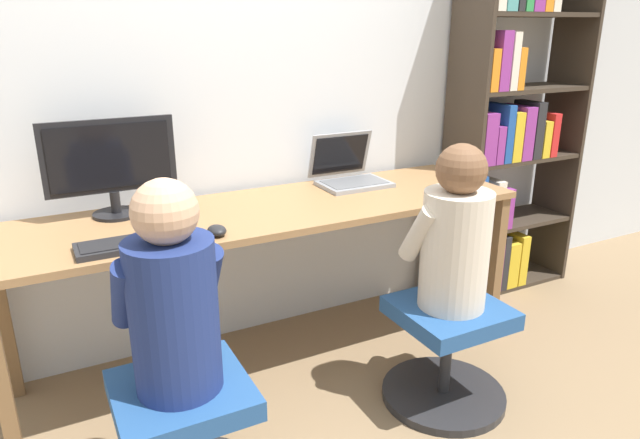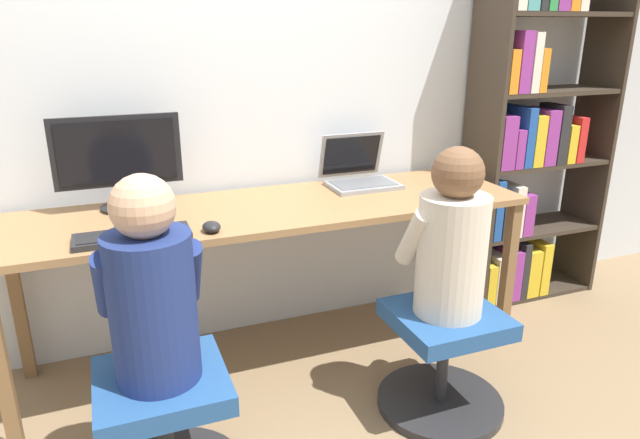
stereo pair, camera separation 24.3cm
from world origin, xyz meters
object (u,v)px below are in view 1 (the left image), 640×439
object	(u,v)px
desktop_monitor	(111,165)
person_at_laptop	(455,236)
bookshelf	(507,133)
laptop	(349,174)
keyboard	(137,243)
office_chair_right	(447,351)
person_at_monitor	(172,298)

from	to	relation	value
desktop_monitor	person_at_laptop	world-z (taller)	desktop_monitor
bookshelf	desktop_monitor	bearing A→B (deg)	178.99
laptop	keyboard	distance (m)	1.17
laptop	keyboard	xyz separation A→B (m)	(-1.11, -0.38, -0.04)
laptop	person_at_laptop	size ratio (longest dim) A/B	0.50
office_chair_right	desktop_monitor	bearing A→B (deg)	145.62
keyboard	office_chair_right	distance (m)	1.33
keyboard	person_at_laptop	world-z (taller)	person_at_laptop
keyboard	bookshelf	xyz separation A→B (m)	(2.12, 0.36, 0.16)
keyboard	office_chair_right	xyz separation A→B (m)	(1.14, -0.39, -0.56)
laptop	keyboard	bearing A→B (deg)	-160.87
desktop_monitor	bookshelf	xyz separation A→B (m)	(2.13, -0.04, -0.04)
office_chair_right	person_at_laptop	distance (m)	0.51
person_at_laptop	desktop_monitor	bearing A→B (deg)	145.78
desktop_monitor	person_at_monitor	size ratio (longest dim) A/B	0.77
desktop_monitor	office_chair_right	distance (m)	1.58
laptop	office_chair_right	bearing A→B (deg)	-87.64
keyboard	person_at_laptop	distance (m)	1.20
laptop	person_at_monitor	bearing A→B (deg)	-143.31
laptop	keyboard	size ratio (longest dim) A/B	0.80
desktop_monitor	office_chair_right	world-z (taller)	desktop_monitor
person_at_laptop	bookshelf	bearing A→B (deg)	37.22
desktop_monitor	person_at_monitor	bearing A→B (deg)	-87.88
desktop_monitor	person_at_monitor	xyz separation A→B (m)	(0.03, -0.82, -0.24)
person_at_monitor	desktop_monitor	bearing A→B (deg)	92.12
laptop	person_at_laptop	bearing A→B (deg)	-87.62
desktop_monitor	bookshelf	size ratio (longest dim) A/B	0.26
laptop	office_chair_right	distance (m)	0.98
desktop_monitor	person_at_laptop	size ratio (longest dim) A/B	0.78
office_chair_right	person_at_monitor	size ratio (longest dim) A/B	0.78
desktop_monitor	keyboard	world-z (taller)	desktop_monitor
desktop_monitor	office_chair_right	size ratio (longest dim) A/B	0.99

